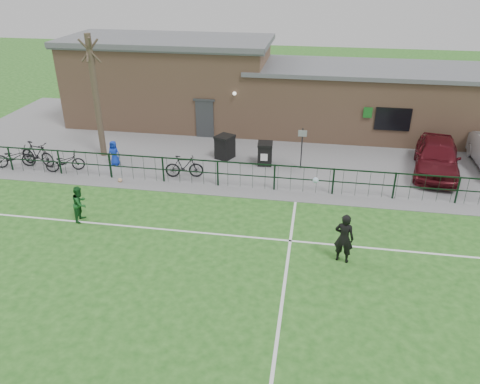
% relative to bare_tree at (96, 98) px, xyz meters
% --- Properties ---
extents(ground, '(90.00, 90.00, 0.00)m').
position_rel_bare_tree_xyz_m(ground, '(8.00, -10.50, -3.00)').
color(ground, '#22591A').
rests_on(ground, ground).
extents(paving_strip, '(34.00, 13.00, 0.02)m').
position_rel_bare_tree_xyz_m(paving_strip, '(8.00, 3.00, -2.99)').
color(paving_strip, slate).
rests_on(paving_strip, ground).
extents(pitch_line_touch, '(28.00, 0.10, 0.01)m').
position_rel_bare_tree_xyz_m(pitch_line_touch, '(8.00, -2.70, -3.00)').
color(pitch_line_touch, white).
rests_on(pitch_line_touch, ground).
extents(pitch_line_mid, '(28.00, 0.10, 0.01)m').
position_rel_bare_tree_xyz_m(pitch_line_mid, '(8.00, -6.50, -3.00)').
color(pitch_line_mid, white).
rests_on(pitch_line_mid, ground).
extents(pitch_line_perp, '(0.10, 16.00, 0.01)m').
position_rel_bare_tree_xyz_m(pitch_line_perp, '(10.00, -10.50, -3.00)').
color(pitch_line_perp, white).
rests_on(pitch_line_perp, ground).
extents(perimeter_fence, '(28.00, 0.10, 1.20)m').
position_rel_bare_tree_xyz_m(perimeter_fence, '(8.00, -2.50, -2.40)').
color(perimeter_fence, black).
rests_on(perimeter_fence, ground).
extents(bare_tree, '(0.30, 0.30, 6.00)m').
position_rel_bare_tree_xyz_m(bare_tree, '(0.00, 0.00, 0.00)').
color(bare_tree, '#443629').
rests_on(bare_tree, ground).
extents(wheelie_bin_left, '(1.00, 1.05, 1.10)m').
position_rel_bare_tree_xyz_m(wheelie_bin_left, '(6.19, 0.65, -2.43)').
color(wheelie_bin_left, black).
rests_on(wheelie_bin_left, paving_strip).
extents(wheelie_bin_right, '(0.73, 0.81, 1.02)m').
position_rel_bare_tree_xyz_m(wheelie_bin_right, '(8.27, 0.22, -2.47)').
color(wheelie_bin_right, black).
rests_on(wheelie_bin_right, paving_strip).
extents(sign_post, '(0.06, 0.06, 2.00)m').
position_rel_bare_tree_xyz_m(sign_post, '(10.02, 0.03, -1.98)').
color(sign_post, black).
rests_on(sign_post, paving_strip).
extents(car_maroon, '(2.74, 5.04, 1.63)m').
position_rel_bare_tree_xyz_m(car_maroon, '(16.25, 0.55, -2.17)').
color(car_maroon, '#4D0D15').
rests_on(car_maroon, paving_strip).
extents(bicycle_a, '(2.03, 1.24, 1.01)m').
position_rel_bare_tree_xyz_m(bicycle_a, '(-3.55, -2.13, -2.48)').
color(bicycle_a, black).
rests_on(bicycle_a, paving_strip).
extents(bicycle_b, '(2.07, 1.02, 1.20)m').
position_rel_bare_tree_xyz_m(bicycle_b, '(-2.55, -1.77, -2.38)').
color(bicycle_b, black).
rests_on(bicycle_b, paving_strip).
extents(bicycle_c, '(1.85, 1.28, 0.92)m').
position_rel_bare_tree_xyz_m(bicycle_c, '(-0.93, -2.16, -2.52)').
color(bicycle_c, black).
rests_on(bicycle_c, paving_strip).
extents(bicycle_d, '(1.81, 0.79, 1.05)m').
position_rel_bare_tree_xyz_m(bicycle_d, '(4.81, -1.91, -2.45)').
color(bicycle_d, black).
rests_on(bicycle_d, paving_strip).
extents(spectator_child, '(0.64, 0.46, 1.24)m').
position_rel_bare_tree_xyz_m(spectator_child, '(1.09, -1.12, -2.36)').
color(spectator_child, '#1333B6').
rests_on(spectator_child, paving_strip).
extents(goalkeeper_kick, '(1.51, 3.26, 1.76)m').
position_rel_bare_tree_xyz_m(goalkeeper_kick, '(11.76, -7.35, -2.11)').
color(goalkeeper_kick, black).
rests_on(goalkeeper_kick, ground).
extents(outfield_player, '(0.54, 0.69, 1.42)m').
position_rel_bare_tree_xyz_m(outfield_player, '(1.96, -6.32, -2.29)').
color(outfield_player, '#185521').
rests_on(outfield_player, ground).
extents(ball_ground, '(0.19, 0.19, 0.19)m').
position_rel_bare_tree_xyz_m(ball_ground, '(2.06, -2.89, -2.90)').
color(ball_ground, silver).
rests_on(ball_ground, ground).
extents(clubhouse, '(24.25, 5.40, 4.96)m').
position_rel_bare_tree_xyz_m(clubhouse, '(7.12, 6.00, -0.78)').
color(clubhouse, tan).
rests_on(clubhouse, ground).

